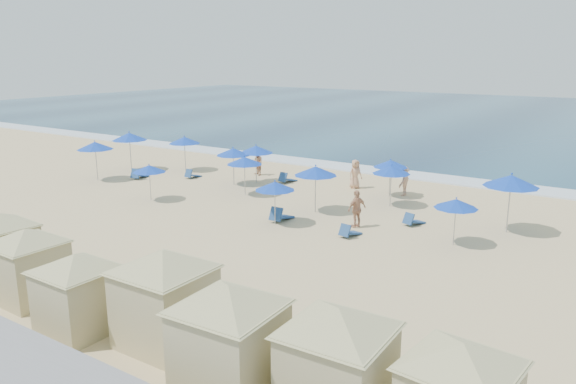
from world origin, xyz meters
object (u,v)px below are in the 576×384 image
Objects in this scene: cabana_2 at (77,283)px; beachgoer_1 at (357,209)px; cabana_5 at (338,349)px; umbrella_12 at (256,149)px; cabana_0 at (1,238)px; cabana_4 at (229,325)px; umbrella_11 at (456,204)px; cabana_1 at (28,255)px; umbrella_7 at (391,164)px; umbrella_4 at (233,152)px; umbrella_8 at (316,171)px; umbrella_3 at (149,169)px; umbrella_10 at (511,181)px; beachgoer_0 at (257,163)px; umbrella_5 at (245,161)px; cabana_3 at (164,286)px; beachgoer_3 at (355,174)px; beachgoer_2 at (404,181)px; umbrella_9 at (391,170)px; trash_bin at (203,277)px; umbrella_2 at (184,140)px; umbrella_1 at (95,146)px; umbrella_6 at (275,186)px; umbrella_0 at (129,137)px.

cabana_2 is 2.34× the size of beachgoer_1.
cabana_5 reaches higher than umbrella_12.
cabana_4 reaches higher than cabana_0.
cabana_1 is at bearing -126.84° from umbrella_11.
beachgoer_1 is (1.08, -6.13, -1.00)m from umbrella_7.
umbrella_4 is 7.70m from umbrella_8.
umbrella_8 is (4.65, 13.51, 0.59)m from cabana_0.
umbrella_3 is 0.75× the size of umbrella_10.
cabana_4 is 2.81× the size of beachgoer_0.
umbrella_5 is 5.19m from umbrella_8.
beachgoer_1 is at bearing -13.63° from umbrella_5.
cabana_3 is 16.10m from umbrella_3.
beachgoer_2 is at bearing -60.74° from beachgoer_3.
umbrella_7 is 9.62m from beachgoer_0.
beachgoer_2 is (-0.33, 2.58, -1.12)m from umbrella_9.
trash_bin is 20.45m from umbrella_2.
umbrella_4 is 3.28m from beachgoer_0.
cabana_1 reaches higher than umbrella_3.
umbrella_5 reaches higher than trash_bin.
umbrella_9 reaches higher than beachgoer_2.
cabana_2 reaches higher than umbrella_7.
umbrella_1 reaches higher than umbrella_2.
cabana_3 reaches higher than trash_bin.
beachgoer_2 is (2.84, 8.56, -1.01)m from umbrella_6.
umbrella_7 is 6.31m from beachgoer_1.
cabana_0 is 2.55× the size of beachgoer_0.
umbrella_3 reaches higher than trash_bin.
beachgoer_3 is (-8.12, 6.88, -0.93)m from umbrella_11.
cabana_5 is 1.78× the size of umbrella_1.
umbrella_12 is 1.41× the size of beachgoer_3.
umbrella_0 is 1.11× the size of umbrella_12.
cabana_0 is at bearing -19.93° from beachgoer_2.
umbrella_1 is 1.12× the size of umbrella_5.
umbrella_5 is (-5.98, 15.30, 0.50)m from cabana_2.
umbrella_11 is at bearing 36.53° from beachgoer_2.
umbrella_10 is at bearing -11.40° from umbrella_9.
cabana_0 is 16.21m from umbrella_4.
umbrella_7 is 7.69m from umbrella_10.
umbrella_8 is (7.28, -2.48, 0.08)m from umbrella_4.
umbrella_2 is at bearing -86.88° from beachgoer_1.
cabana_5 is 1.98× the size of umbrella_5.
umbrella_9 is (2.68, 3.14, -0.17)m from umbrella_8.
cabana_3 is 13.11m from umbrella_11.
beachgoer_0 is at bearing 156.43° from umbrella_11.
umbrella_2 is 12.22m from beachgoer_3.
umbrella_11 is at bearing -14.13° from umbrella_2.
cabana_4 is 2.14× the size of umbrella_7.
cabana_5 reaches higher than umbrella_11.
umbrella_4 is at bearing -164.47° from umbrella_7.
umbrella_0 reaches higher than umbrella_6.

